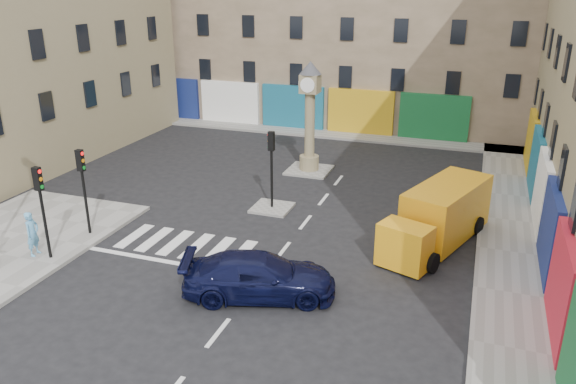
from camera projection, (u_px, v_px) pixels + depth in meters
The scene contains 14 objects.
ground at pixel (244, 300), 19.25m from camera, with size 120.00×120.00×0.00m, color black.
sidewalk_right at pixel (509, 221), 25.36m from camera, with size 2.60×30.00×0.15m, color gray.
sidewalk_far at pixel (316, 132), 40.04m from camera, with size 32.00×2.40×0.15m, color gray.
island_near at pixel (272, 208), 26.90m from camera, with size 1.80×1.80×0.12m, color gray.
island_far at pixel (309, 170), 32.20m from camera, with size 2.40×2.40×0.12m, color gray.
building_far at pixel (340, 5), 42.17m from camera, with size 32.00×10.00×17.00m, color gray.
building_left at pixel (25, 30), 33.03m from camera, with size 8.00×20.00×15.00m, color #867857.
traffic_light_left_near at pixel (41, 198), 21.05m from camera, with size 0.28×0.22×3.70m.
traffic_light_left_far at pixel (83, 178), 23.17m from camera, with size 0.28×0.22×3.70m.
traffic_light_island at pixel (271, 157), 26.00m from camera, with size 0.28×0.22×3.70m.
clock_pillar at pixel (310, 110), 30.95m from camera, with size 1.20×1.20×6.10m.
navy_sedan at pixel (259, 276), 19.29m from camera, with size 2.14×5.26×1.53m, color black.
yellow_van at pixel (439, 216), 23.08m from camera, with size 4.07×6.83×2.39m.
pedestrian_blue at pixel (32, 234), 21.83m from camera, with size 0.66×0.43×1.80m, color #5AA1CE.
Camera 1 is at (6.93, -15.23, 10.32)m, focal length 35.00 mm.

